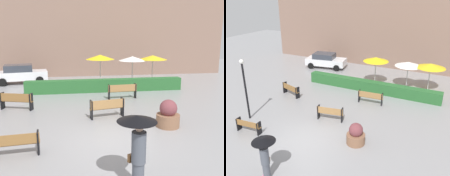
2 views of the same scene
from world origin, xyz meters
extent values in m
plane|color=gray|center=(0.00, 0.00, 0.00)|extent=(60.00, 60.00, 0.00)
cube|color=#9E7242|center=(1.63, 6.22, 0.48)|extent=(1.87, 0.37, 0.04)
cube|color=#9E7242|center=(1.64, 6.09, 0.72)|extent=(1.86, 0.17, 0.44)
cube|color=black|center=(0.76, 6.14, 0.47)|extent=(0.08, 0.34, 0.93)
cube|color=black|center=(2.50, 6.27, 0.47)|extent=(0.08, 0.34, 0.93)
cube|color=olive|center=(-4.52, 4.76, 0.47)|extent=(1.80, 0.79, 0.04)
cube|color=olive|center=(-4.57, 4.61, 0.71)|extent=(1.74, 0.57, 0.44)
cube|color=black|center=(-5.34, 4.99, 0.47)|extent=(0.16, 0.37, 0.93)
cube|color=black|center=(-3.73, 4.49, 0.47)|extent=(0.16, 0.37, 0.93)
cube|color=#9E7242|center=(0.16, 2.68, 0.48)|extent=(1.75, 0.58, 0.04)
cube|color=#9E7242|center=(0.19, 2.53, 0.71)|extent=(1.70, 0.35, 0.44)
cube|color=black|center=(-0.62, 2.52, 0.47)|extent=(0.13, 0.38, 0.93)
cube|color=black|center=(0.96, 2.80, 0.47)|extent=(0.13, 0.38, 0.93)
cube|color=olive|center=(-3.44, -0.80, 0.43)|extent=(1.63, 0.42, 0.04)
cube|color=olive|center=(-3.42, -0.96, 0.63)|extent=(1.61, 0.19, 0.36)
cube|color=black|center=(-2.70, -0.75, 0.40)|extent=(0.09, 0.38, 0.81)
cylinder|color=#4C515B|center=(0.17, -3.30, 0.39)|extent=(0.32, 0.32, 0.78)
cylinder|color=#4C515B|center=(0.17, -3.30, 1.20)|extent=(0.38, 0.38, 0.84)
sphere|color=tan|center=(0.17, -3.30, 1.73)|extent=(0.21, 0.21, 0.21)
cube|color=brown|center=(0.06, -3.11, 0.83)|extent=(0.30, 0.20, 0.22)
cylinder|color=black|center=(0.13, -3.21, 1.50)|extent=(0.02, 0.02, 0.90)
cone|color=black|center=(0.13, -3.21, 1.95)|extent=(1.04, 1.04, 0.16)
cylinder|color=brown|center=(2.67, 1.00, 0.28)|extent=(1.03, 1.03, 0.56)
sphere|color=brown|center=(2.67, 1.00, 0.85)|extent=(0.77, 0.77, 0.77)
cylinder|color=silver|center=(0.64, 10.05, 1.17)|extent=(0.06, 0.06, 2.34)
cone|color=yellow|center=(0.64, 10.05, 2.34)|extent=(2.18, 2.18, 0.35)
cylinder|color=silver|center=(3.32, 10.55, 1.07)|extent=(0.06, 0.06, 2.14)
cone|color=white|center=(3.32, 10.55, 2.14)|extent=(2.22, 2.22, 0.35)
cylinder|color=silver|center=(5.06, 10.73, 1.09)|extent=(0.06, 0.06, 2.19)
cone|color=yellow|center=(5.06, 10.73, 2.19)|extent=(2.35, 2.35, 0.35)
cube|color=#28602D|center=(0.84, 8.40, 0.45)|extent=(11.19, 0.70, 0.89)
cube|color=#846656|center=(0.00, 16.00, 5.91)|extent=(28.00, 1.20, 11.82)
cube|color=silver|center=(-5.76, 12.59, 0.67)|extent=(4.44, 2.45, 0.70)
cube|color=#333842|center=(-5.96, 12.55, 1.29)|extent=(2.44, 1.96, 0.55)
cylinder|color=black|center=(-4.50, 13.70, 0.32)|extent=(0.67, 0.33, 0.64)
cylinder|color=black|center=(-4.20, 11.97, 0.32)|extent=(0.67, 0.33, 0.64)
cylinder|color=black|center=(-7.32, 13.20, 0.32)|extent=(0.67, 0.33, 0.64)
cylinder|color=black|center=(-7.01, 11.48, 0.32)|extent=(0.67, 0.33, 0.64)
camera|label=1|loc=(-1.43, -9.03, 4.03)|focal=39.96mm
camera|label=2|loc=(7.03, -9.70, 7.97)|focal=39.43mm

